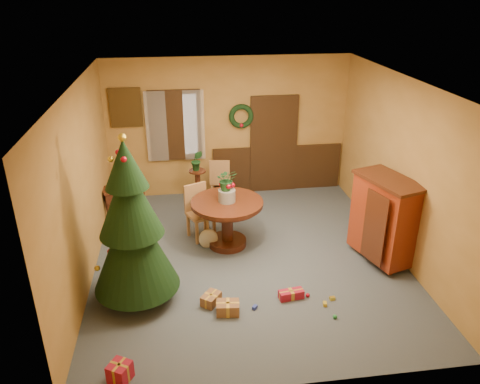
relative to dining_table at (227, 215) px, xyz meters
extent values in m
plane|color=#34404C|center=(0.30, -0.47, -0.59)|extent=(5.50, 5.50, 0.00)
plane|color=silver|center=(0.30, -0.47, 2.31)|extent=(5.50, 5.50, 0.00)
plane|color=olive|center=(0.30, 2.28, 0.86)|extent=(5.00, 0.00, 5.00)
plane|color=olive|center=(0.30, -3.22, 0.86)|extent=(5.00, 0.00, 5.00)
plane|color=olive|center=(-2.20, -0.47, 0.86)|extent=(0.00, 5.50, 5.50)
plane|color=olive|center=(2.80, -0.47, 0.86)|extent=(0.00, 5.50, 5.50)
cube|color=black|center=(1.35, 2.24, -0.09)|extent=(2.80, 0.06, 1.00)
cube|color=black|center=(1.25, 2.23, 0.46)|extent=(1.00, 0.08, 2.10)
cube|color=white|center=(1.25, 2.26, 0.41)|extent=(0.80, 0.03, 1.90)
cube|color=black|center=(-0.80, 2.23, 0.96)|extent=(1.05, 0.08, 1.45)
cube|color=white|center=(-0.80, 2.26, 0.96)|extent=(0.88, 0.03, 1.25)
cube|color=white|center=(-1.18, 2.18, 0.96)|extent=(0.42, 0.02, 1.45)
cube|color=white|center=(-0.42, 2.18, 0.96)|extent=(0.42, 0.02, 1.45)
torus|color=black|center=(0.55, 2.20, 1.11)|extent=(0.51, 0.11, 0.51)
cube|color=#4C3819|center=(-1.75, 2.24, 1.36)|extent=(0.62, 0.05, 0.78)
cube|color=gray|center=(-1.75, 2.27, 1.36)|extent=(0.48, 0.02, 0.62)
cylinder|color=black|center=(0.00, 0.00, 0.22)|extent=(1.23, 1.23, 0.07)
cylinder|color=black|center=(0.00, 0.00, 0.15)|extent=(1.10, 1.10, 0.04)
cylinder|color=black|center=(0.00, 0.00, -0.17)|extent=(0.20, 0.20, 0.68)
cylinder|color=black|center=(0.00, 0.00, -0.54)|extent=(0.66, 0.66, 0.11)
cylinder|color=slate|center=(0.00, 0.00, 0.36)|extent=(0.29, 0.29, 0.21)
imported|color=#1E4C23|center=(0.00, 0.00, 0.65)|extent=(0.34, 0.29, 0.37)
cube|color=#9E6C3F|center=(-0.44, 0.33, -0.14)|extent=(0.56, 0.56, 0.05)
cube|color=#9E6C3F|center=(-0.51, 0.51, 0.14)|extent=(0.41, 0.21, 0.51)
cube|color=#9E6C3F|center=(-0.35, 0.56, -0.37)|extent=(0.06, 0.06, 0.44)
cube|color=#9E6C3F|center=(-0.66, 0.42, -0.37)|extent=(0.06, 0.06, 0.44)
cube|color=#9E6C3F|center=(-0.21, 0.24, -0.37)|extent=(0.06, 0.06, 0.44)
cube|color=#9E6C3F|center=(-0.52, 0.10, -0.37)|extent=(0.06, 0.06, 0.44)
cube|color=#9E6C3F|center=(0.06, 1.88, -0.15)|extent=(0.47, 0.47, 0.05)
cube|color=#9E6C3F|center=(0.04, 1.70, 0.11)|extent=(0.41, 0.10, 0.49)
cube|color=#9E6C3F|center=(-0.13, 1.74, -0.38)|extent=(0.05, 0.05, 0.42)
cube|color=#9E6C3F|center=(0.20, 1.69, -0.38)|extent=(0.05, 0.05, 0.42)
cube|color=#9E6C3F|center=(-0.07, 2.07, -0.38)|extent=(0.05, 0.05, 0.42)
cube|color=#9E6C3F|center=(0.25, 2.02, -0.38)|extent=(0.05, 0.05, 0.42)
cylinder|color=black|center=(-0.42, 1.43, -0.17)|extent=(0.11, 0.11, 0.84)
cylinder|color=black|center=(-0.42, 1.43, 0.26)|extent=(0.34, 0.34, 0.03)
imported|color=#19471E|center=(-0.42, 1.43, 0.48)|extent=(0.24, 0.20, 0.41)
cylinder|color=#382111|center=(-1.45, -1.32, -0.46)|extent=(0.15, 0.15, 0.26)
cone|color=black|center=(-1.45, -1.32, 0.35)|extent=(1.21, 1.21, 1.43)
cone|color=black|center=(-1.45, -1.32, 1.01)|extent=(0.88, 0.88, 1.05)
cone|color=black|center=(-1.45, -1.32, 1.50)|extent=(0.57, 0.57, 0.66)
sphere|color=yellow|center=(-1.45, -1.32, 1.86)|extent=(0.11, 0.11, 0.11)
cube|color=black|center=(-1.85, 1.24, 0.08)|extent=(0.86, 0.62, 0.05)
cube|color=black|center=(-1.85, 1.24, -0.04)|extent=(0.81, 0.57, 0.16)
cube|color=black|center=(-2.18, 1.24, -0.27)|extent=(0.13, 0.27, 0.64)
cube|color=black|center=(-1.52, 1.24, -0.27)|extent=(0.13, 0.27, 0.64)
cube|color=#541A09|center=(2.45, -0.80, 0.16)|extent=(0.83, 1.18, 1.32)
cube|color=black|center=(2.45, -0.80, 0.83)|extent=(0.91, 1.26, 0.05)
cylinder|color=black|center=(2.45, -1.25, -0.54)|extent=(0.07, 0.07, 0.10)
cylinder|color=black|center=(2.45, -0.35, -0.54)|extent=(0.07, 0.07, 0.10)
cube|color=brown|center=(-0.20, -1.84, -0.51)|extent=(0.34, 0.26, 0.17)
cube|color=gold|center=(-0.20, -1.84, -0.51)|extent=(0.32, 0.07, 0.17)
cube|color=gold|center=(-0.20, -1.84, -0.51)|extent=(0.07, 0.24, 0.17)
cube|color=maroon|center=(-1.57, -2.87, -0.48)|extent=(0.32, 0.32, 0.23)
cube|color=gold|center=(-1.57, -2.87, -0.48)|extent=(0.22, 0.15, 0.24)
cube|color=gold|center=(-1.57, -2.87, -0.48)|extent=(0.15, 0.22, 0.24)
cube|color=brown|center=(-0.42, -1.60, -0.51)|extent=(0.33, 0.35, 0.15)
cube|color=gold|center=(-0.42, -1.60, -0.51)|extent=(0.20, 0.25, 0.16)
cube|color=gold|center=(-0.42, -1.60, -0.51)|extent=(0.18, 0.15, 0.16)
cube|color=maroon|center=(0.75, -1.63, -0.53)|extent=(0.38, 0.20, 0.13)
cube|color=gold|center=(0.75, -1.63, -0.53)|extent=(0.37, 0.07, 0.13)
cube|color=gold|center=(0.75, -1.63, -0.53)|extent=(0.07, 0.16, 0.13)
cube|color=#2638A5|center=(0.18, -1.80, -0.57)|extent=(0.09, 0.09, 0.05)
sphere|color=#279043|center=(1.24, -2.16, -0.56)|extent=(0.06, 0.06, 0.06)
cube|color=gold|center=(1.19, -1.87, -0.57)|extent=(0.06, 0.09, 0.05)
sphere|color=red|center=(1.00, -1.64, -0.56)|extent=(0.06, 0.06, 0.06)
cube|color=yellow|center=(1.33, -1.76, -0.57)|extent=(0.09, 0.06, 0.05)
camera|label=1|loc=(-0.75, -7.07, 3.64)|focal=35.00mm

